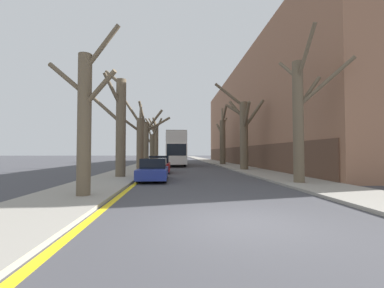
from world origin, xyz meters
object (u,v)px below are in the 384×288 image
Objects in this scene: street_tree_left_3 at (147,140)px; street_tree_right_1 at (243,130)px; street_tree_right_0 at (300,114)px; street_tree_left_2 at (139,139)px; street_tree_left_4 at (152,146)px; parked_car_0 at (154,170)px; street_tree_right_2 at (223,139)px; street_tree_left_0 at (85,119)px; parked_car_1 at (159,165)px; street_tree_left_1 at (120,124)px; street_tree_left_5 at (155,140)px; double_decker_bus at (176,147)px.

street_tree_left_3 is 12.71m from street_tree_right_1.
street_tree_left_2 is at bearing 130.62° from street_tree_right_0.
parked_car_0 is (2.21, -24.44, -2.17)m from street_tree_left_4.
street_tree_left_3 is 10.94m from street_tree_right_2.
street_tree_left_0 reaches higher than parked_car_1.
parked_car_0 is (2.41, -1.47, -2.98)m from street_tree_left_1.
street_tree_left_5 reaches higher than parked_car_1.
street_tree_right_0 reaches higher than street_tree_left_0.
street_tree_left_2 reaches higher than parked_car_1.
parked_car_0 is (2.15, -15.94, -2.68)m from street_tree_left_3.
double_decker_bus is (3.74, -13.03, -1.66)m from street_tree_left_5.
street_tree_left_4 is 0.86× the size of street_tree_left_5.
street_tree_left_4 is 1.60× the size of parked_car_0.
street_tree_left_1 is 0.97× the size of street_tree_left_3.
street_tree_left_1 is at bearing -146.91° from street_tree_right_1.
street_tree_left_0 is 15.41m from street_tree_left_2.
street_tree_left_3 is 4.81m from double_decker_bus.
street_tree_right_2 is (10.20, 25.94, 0.72)m from street_tree_left_0.
street_tree_right_0 is at bearing -47.21° from parked_car_1.
street_tree_left_4 is at bearing -90.08° from street_tree_left_5.
street_tree_right_0 is at bearing -49.38° from street_tree_left_2.
street_tree_left_0 is 12.59m from parked_car_1.
double_decker_bus is 2.71× the size of parked_car_0.
street_tree_left_2 is at bearing 88.17° from street_tree_left_1.
street_tree_left_4 is at bearing 96.84° from parked_car_1.
street_tree_right_1 is (10.07, -1.02, 0.85)m from street_tree_left_2.
street_tree_left_1 is at bearing 92.41° from street_tree_left_0.
street_tree_left_5 reaches higher than street_tree_left_2.
street_tree_left_3 is 0.95× the size of street_tree_right_2.
street_tree_right_2 is at bearing 67.67° from parked_car_0.
street_tree_left_5 reaches higher than street_tree_left_1.
street_tree_right_0 is 22.43m from street_tree_right_2.
street_tree_right_0 is (10.24, -34.63, -0.29)m from street_tree_left_5.
street_tree_left_0 is 0.94× the size of street_tree_left_4.
street_tree_left_2 reaches higher than parked_car_0.
street_tree_left_1 is 1.03× the size of street_tree_left_2.
street_tree_right_2 is (10.31, -12.20, -0.43)m from street_tree_left_5.
street_tree_left_1 is at bearing 158.35° from street_tree_right_0.
street_tree_right_2 is (0.20, 11.55, -0.18)m from street_tree_right_1.
street_tree_right_1 is (10.12, -16.25, 1.05)m from street_tree_left_4.
street_tree_left_1 is 7.78m from street_tree_left_2.
street_tree_left_2 is (-0.07, 15.41, 0.05)m from street_tree_left_0.
street_tree_left_2 is at bearing 103.21° from parked_car_0.
street_tree_left_5 is at bearing 130.19° from street_tree_right_2.
street_tree_left_0 is 1.50× the size of parked_car_0.
double_decker_bus is at bearing 85.36° from parked_car_0.
parked_car_0 is at bearing -94.64° from double_decker_bus.
street_tree_right_0 reaches higher than street_tree_left_3.
street_tree_left_5 is 0.95× the size of street_tree_right_1.
double_decker_bus is 19.07m from parked_car_0.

